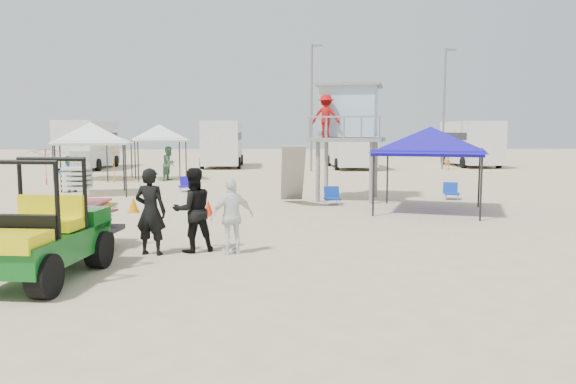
{
  "coord_description": "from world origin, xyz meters",
  "views": [
    {
      "loc": [
        0.0,
        -8.83,
        2.6
      ],
      "look_at": [
        0.5,
        3.0,
        1.3
      ],
      "focal_mm": 35.0,
      "sensor_mm": 36.0,
      "label": 1
    }
  ],
  "objects_px": {
    "utility_cart": "(37,226)",
    "man_left": "(151,212)",
    "surf_trailer": "(82,215)",
    "lifeguard_tower": "(346,116)",
    "canopy_blue": "(431,131)"
  },
  "relations": [
    {
      "from": "surf_trailer",
      "to": "lifeguard_tower",
      "type": "xyz_separation_m",
      "value": [
        6.95,
        9.07,
        2.33
      ]
    },
    {
      "from": "utility_cart",
      "to": "canopy_blue",
      "type": "distance_m",
      "value": 12.34
    },
    {
      "from": "surf_trailer",
      "to": "canopy_blue",
      "type": "xyz_separation_m",
      "value": [
        9.19,
        5.73,
        1.76
      ]
    },
    {
      "from": "surf_trailer",
      "to": "man_left",
      "type": "xyz_separation_m",
      "value": [
        1.51,
        -0.3,
        0.1
      ]
    },
    {
      "from": "man_left",
      "to": "canopy_blue",
      "type": "distance_m",
      "value": 9.9
    },
    {
      "from": "surf_trailer",
      "to": "canopy_blue",
      "type": "distance_m",
      "value": 10.97
    },
    {
      "from": "surf_trailer",
      "to": "canopy_blue",
      "type": "relative_size",
      "value": 0.54
    },
    {
      "from": "lifeguard_tower",
      "to": "man_left",
      "type": "bearing_deg",
      "value": -120.13
    },
    {
      "from": "canopy_blue",
      "to": "surf_trailer",
      "type": "bearing_deg",
      "value": -148.05
    },
    {
      "from": "surf_trailer",
      "to": "lifeguard_tower",
      "type": "relative_size",
      "value": 0.54
    },
    {
      "from": "surf_trailer",
      "to": "lifeguard_tower",
      "type": "height_order",
      "value": "lifeguard_tower"
    },
    {
      "from": "utility_cart",
      "to": "man_left",
      "type": "xyz_separation_m",
      "value": [
        1.52,
        2.04,
        -0.06
      ]
    },
    {
      "from": "utility_cart",
      "to": "man_left",
      "type": "relative_size",
      "value": 1.59
    },
    {
      "from": "surf_trailer",
      "to": "lifeguard_tower",
      "type": "distance_m",
      "value": 11.66
    },
    {
      "from": "man_left",
      "to": "canopy_blue",
      "type": "bearing_deg",
      "value": -128.2
    }
  ]
}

